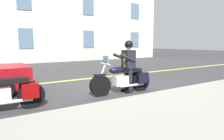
% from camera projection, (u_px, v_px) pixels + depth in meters
% --- Properties ---
extents(ground_plane, '(80.00, 80.00, 0.00)m').
position_uv_depth(ground_plane, '(112.00, 86.00, 7.87)').
color(ground_plane, '#333335').
extents(lane_center_stripe, '(60.00, 0.16, 0.01)m').
position_uv_depth(lane_center_stripe, '(89.00, 78.00, 9.53)').
color(lane_center_stripe, '#E5DB4C').
rests_on(lane_center_stripe, ground_plane).
extents(motorcycle_main, '(2.22, 0.69, 1.26)m').
position_uv_depth(motorcycle_main, '(123.00, 79.00, 6.78)').
color(motorcycle_main, black).
rests_on(motorcycle_main, ground_plane).
extents(rider_main, '(0.65, 0.58, 1.74)m').
position_uv_depth(rider_main, '(128.00, 62.00, 6.79)').
color(rider_main, black).
rests_on(rider_main, ground_plane).
extents(motorcycle_parked, '(2.21, 0.62, 1.26)m').
position_uv_depth(motorcycle_parked, '(0.00, 94.00, 4.86)').
color(motorcycle_parked, black).
rests_on(motorcycle_parked, ground_plane).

